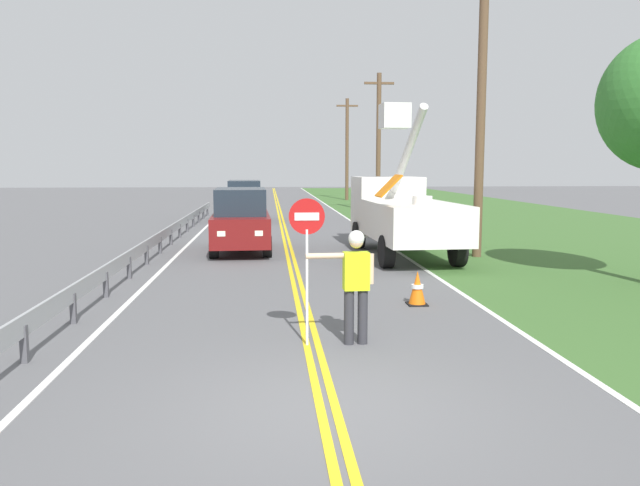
# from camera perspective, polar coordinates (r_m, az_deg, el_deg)

# --- Properties ---
(ground_plane) EXTENTS (160.00, 160.00, 0.00)m
(ground_plane) POSITION_cam_1_polar(r_m,az_deg,el_deg) (7.54, 0.75, -14.93)
(ground_plane) COLOR #5B5B5E
(grass_verge_right) EXTENTS (16.00, 110.00, 0.01)m
(grass_verge_right) POSITION_cam_1_polar(r_m,az_deg,el_deg) (29.76, 19.66, 1.16)
(grass_verge_right) COLOR #3D662D
(grass_verge_right) RESTS_ON ground
(centerline_yellow_left) EXTENTS (0.11, 110.00, 0.01)m
(centerline_yellow_left) POSITION_cam_1_polar(r_m,az_deg,el_deg) (27.12, -3.47, 1.03)
(centerline_yellow_left) COLOR yellow
(centerline_yellow_left) RESTS_ON ground
(centerline_yellow_right) EXTENTS (0.11, 110.00, 0.01)m
(centerline_yellow_right) POSITION_cam_1_polar(r_m,az_deg,el_deg) (27.12, -3.09, 1.03)
(centerline_yellow_right) COLOR yellow
(centerline_yellow_right) RESTS_ON ground
(edge_line_right) EXTENTS (0.12, 110.00, 0.01)m
(edge_line_right) POSITION_cam_1_polar(r_m,az_deg,el_deg) (27.44, 4.26, 1.09)
(edge_line_right) COLOR silver
(edge_line_right) RESTS_ON ground
(edge_line_left) EXTENTS (0.12, 110.00, 0.01)m
(edge_line_left) POSITION_cam_1_polar(r_m,az_deg,el_deg) (27.27, -10.86, 0.95)
(edge_line_left) COLOR silver
(edge_line_left) RESTS_ON ground
(flagger_worker) EXTENTS (1.09, 0.26, 1.83)m
(flagger_worker) POSITION_cam_1_polar(r_m,az_deg,el_deg) (9.89, 3.25, -3.34)
(flagger_worker) COLOR #2D2D33
(flagger_worker) RESTS_ON ground
(stop_sign_paddle) EXTENTS (0.56, 0.04, 2.33)m
(stop_sign_paddle) POSITION_cam_1_polar(r_m,az_deg,el_deg) (9.68, -1.21, 0.42)
(stop_sign_paddle) COLOR silver
(stop_sign_paddle) RESTS_ON ground
(utility_bucket_truck) EXTENTS (2.67, 6.89, 4.87)m
(utility_bucket_truck) POSITION_cam_1_polar(r_m,az_deg,el_deg) (20.15, 7.34, 2.89)
(utility_bucket_truck) COLOR white
(utility_bucket_truck) RESTS_ON ground
(oncoming_suv_nearest) EXTENTS (2.03, 4.66, 2.10)m
(oncoming_suv_nearest) POSITION_cam_1_polar(r_m,az_deg,el_deg) (20.85, -7.23, 2.11)
(oncoming_suv_nearest) COLOR maroon
(oncoming_suv_nearest) RESTS_ON ground
(oncoming_suv_second) EXTENTS (2.01, 4.65, 2.10)m
(oncoming_suv_second) POSITION_cam_1_polar(r_m,az_deg,el_deg) (32.74, -6.90, 3.87)
(oncoming_suv_second) COLOR #4C5156
(oncoming_suv_second) RESTS_ON ground
(utility_pole_near) EXTENTS (1.80, 0.28, 8.97)m
(utility_pole_near) POSITION_cam_1_polar(r_m,az_deg,el_deg) (20.14, 14.49, 12.06)
(utility_pole_near) COLOR brown
(utility_pole_near) RESTS_ON ground
(utility_pole_mid) EXTENTS (1.80, 0.28, 8.37)m
(utility_pole_mid) POSITION_cam_1_polar(r_m,az_deg,el_deg) (38.45, 5.36, 9.28)
(utility_pole_mid) COLOR brown
(utility_pole_mid) RESTS_ON ground
(utility_pole_far) EXTENTS (1.80, 0.28, 8.44)m
(utility_pole_far) POSITION_cam_1_polar(r_m,az_deg,el_deg) (53.03, 2.48, 8.70)
(utility_pole_far) COLOR brown
(utility_pole_far) RESTS_ON ground
(traffic_cone_lead) EXTENTS (0.40, 0.40, 0.70)m
(traffic_cone_lead) POSITION_cam_1_polar(r_m,az_deg,el_deg) (12.94, 8.87, -4.14)
(traffic_cone_lead) COLOR orange
(traffic_cone_lead) RESTS_ON ground
(guardrail_left_shoulder) EXTENTS (0.10, 32.00, 0.71)m
(guardrail_left_shoulder) POSITION_cam_1_polar(r_m,az_deg,el_deg) (22.04, -13.91, 0.80)
(guardrail_left_shoulder) COLOR #9EA0A3
(guardrail_left_shoulder) RESTS_ON ground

